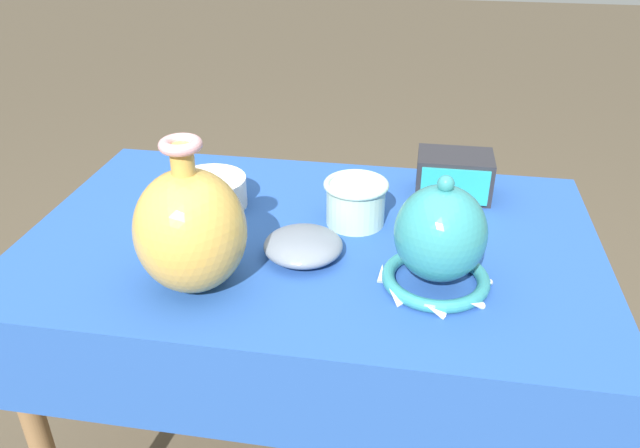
# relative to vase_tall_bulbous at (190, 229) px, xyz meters

# --- Properties ---
(display_table) EXTENTS (1.07, 0.67, 0.74)m
(display_table) POSITION_rel_vase_tall_bulbous_xyz_m (0.16, 0.18, -0.19)
(display_table) COLOR olive
(display_table) RESTS_ON ground_plane
(vase_tall_bulbous) EXTENTS (0.18, 0.18, 0.26)m
(vase_tall_bulbous) POSITION_rel_vase_tall_bulbous_xyz_m (0.00, 0.00, 0.00)
(vase_tall_bulbous) COLOR gold
(vase_tall_bulbous) RESTS_ON display_table
(vase_dome_bell) EXTENTS (0.19, 0.19, 0.20)m
(vase_dome_bell) POSITION_rel_vase_tall_bulbous_xyz_m (0.39, 0.07, -0.02)
(vase_dome_bell) COLOR teal
(vase_dome_bell) RESTS_ON display_table
(mosaic_tile_box) EXTENTS (0.15, 0.11, 0.09)m
(mosaic_tile_box) POSITION_rel_vase_tall_bulbous_xyz_m (0.42, 0.41, -0.06)
(mosaic_tile_box) COLOR #232328
(mosaic_tile_box) RESTS_ON display_table
(pot_squat_ivory) EXTENTS (0.15, 0.15, 0.06)m
(pot_squat_ivory) POSITION_rel_vase_tall_bulbous_xyz_m (-0.07, 0.28, -0.08)
(pot_squat_ivory) COLOR white
(pot_squat_ivory) RESTS_ON display_table
(bowl_shallow_slate) EXTENTS (0.14, 0.14, 0.04)m
(bowl_shallow_slate) POSITION_rel_vase_tall_bulbous_xyz_m (0.16, 0.12, -0.08)
(bowl_shallow_slate) COLOR slate
(bowl_shallow_slate) RESTS_ON display_table
(cup_wide_celadon) EXTENTS (0.12, 0.12, 0.09)m
(cup_wide_celadon) POSITION_rel_vase_tall_bulbous_xyz_m (0.23, 0.25, -0.06)
(cup_wide_celadon) COLOR #A8CCB7
(cup_wide_celadon) RESTS_ON display_table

